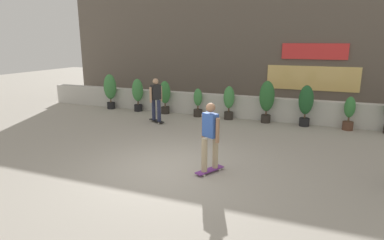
{
  "coord_description": "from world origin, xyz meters",
  "views": [
    {
      "loc": [
        3.23,
        -6.68,
        3.08
      ],
      "look_at": [
        0.0,
        1.5,
        0.9
      ],
      "focal_mm": 30.16,
      "sensor_mm": 36.0,
      "label": 1
    }
  ],
  "objects_px": {
    "skater_foreground": "(210,135)",
    "potted_plant_2": "(165,95)",
    "potted_plant_0": "(110,89)",
    "skater_by_wall_right": "(156,98)",
    "potted_plant_7": "(349,113)",
    "potted_plant_1": "(138,93)",
    "potted_plant_5": "(267,98)",
    "potted_plant_6": "(306,103)",
    "potted_plant_3": "(198,102)",
    "potted_plant_4": "(229,101)"
  },
  "relations": [
    {
      "from": "skater_foreground",
      "to": "potted_plant_2",
      "type": "bearing_deg",
      "value": 125.37
    },
    {
      "from": "potted_plant_0",
      "to": "skater_by_wall_right",
      "type": "xyz_separation_m",
      "value": [
        3.15,
        -1.51,
        0.01
      ]
    },
    {
      "from": "potted_plant_7",
      "to": "potted_plant_2",
      "type": "bearing_deg",
      "value": -180.0
    },
    {
      "from": "potted_plant_2",
      "to": "potted_plant_1",
      "type": "bearing_deg",
      "value": -180.0
    },
    {
      "from": "potted_plant_7",
      "to": "skater_by_wall_right",
      "type": "height_order",
      "value": "skater_by_wall_right"
    },
    {
      "from": "potted_plant_0",
      "to": "potted_plant_1",
      "type": "xyz_separation_m",
      "value": [
        1.44,
        -0.0,
        -0.1
      ]
    },
    {
      "from": "potted_plant_5",
      "to": "potted_plant_6",
      "type": "bearing_deg",
      "value": 0.0
    },
    {
      "from": "potted_plant_6",
      "to": "potted_plant_3",
      "type": "bearing_deg",
      "value": 180.0
    },
    {
      "from": "skater_by_wall_right",
      "to": "potted_plant_2",
      "type": "bearing_deg",
      "value": 103.69
    },
    {
      "from": "potted_plant_0",
      "to": "potted_plant_3",
      "type": "relative_size",
      "value": 1.36
    },
    {
      "from": "potted_plant_4",
      "to": "potted_plant_7",
      "type": "bearing_deg",
      "value": 0.0
    },
    {
      "from": "potted_plant_3",
      "to": "potted_plant_5",
      "type": "distance_m",
      "value": 2.81
    },
    {
      "from": "potted_plant_1",
      "to": "potted_plant_2",
      "type": "relative_size",
      "value": 1.02
    },
    {
      "from": "skater_foreground",
      "to": "skater_by_wall_right",
      "type": "distance_m",
      "value": 5.19
    },
    {
      "from": "potted_plant_1",
      "to": "skater_foreground",
      "type": "relative_size",
      "value": 0.85
    },
    {
      "from": "potted_plant_0",
      "to": "potted_plant_1",
      "type": "relative_size",
      "value": 1.1
    },
    {
      "from": "potted_plant_6",
      "to": "skater_foreground",
      "type": "bearing_deg",
      "value": -109.2
    },
    {
      "from": "potted_plant_0",
      "to": "skater_foreground",
      "type": "relative_size",
      "value": 0.94
    },
    {
      "from": "potted_plant_3",
      "to": "potted_plant_2",
      "type": "bearing_deg",
      "value": -180.0
    },
    {
      "from": "potted_plant_0",
      "to": "potted_plant_4",
      "type": "xyz_separation_m",
      "value": [
        5.6,
        -0.0,
        -0.19
      ]
    },
    {
      "from": "potted_plant_2",
      "to": "potted_plant_4",
      "type": "bearing_deg",
      "value": -0.0
    },
    {
      "from": "potted_plant_7",
      "to": "skater_by_wall_right",
      "type": "relative_size",
      "value": 0.7
    },
    {
      "from": "potted_plant_1",
      "to": "potted_plant_7",
      "type": "distance_m",
      "value": 8.5
    },
    {
      "from": "potted_plant_5",
      "to": "potted_plant_7",
      "type": "distance_m",
      "value": 2.88
    },
    {
      "from": "potted_plant_2",
      "to": "skater_foreground",
      "type": "distance_m",
      "value": 6.6
    },
    {
      "from": "potted_plant_0",
      "to": "potted_plant_5",
      "type": "height_order",
      "value": "potted_plant_5"
    },
    {
      "from": "skater_foreground",
      "to": "skater_by_wall_right",
      "type": "relative_size",
      "value": 1.0
    },
    {
      "from": "potted_plant_1",
      "to": "potted_plant_2",
      "type": "bearing_deg",
      "value": 0.0
    },
    {
      "from": "potted_plant_3",
      "to": "potted_plant_4",
      "type": "distance_m",
      "value": 1.32
    },
    {
      "from": "potted_plant_6",
      "to": "skater_foreground",
      "type": "xyz_separation_m",
      "value": [
        -1.88,
        -5.38,
        0.06
      ]
    },
    {
      "from": "potted_plant_3",
      "to": "potted_plant_4",
      "type": "relative_size",
      "value": 0.88
    },
    {
      "from": "potted_plant_4",
      "to": "skater_foreground",
      "type": "height_order",
      "value": "skater_foreground"
    },
    {
      "from": "potted_plant_0",
      "to": "potted_plant_4",
      "type": "bearing_deg",
      "value": -0.0
    },
    {
      "from": "potted_plant_1",
      "to": "skater_foreground",
      "type": "distance_m",
      "value": 7.46
    },
    {
      "from": "potted_plant_1",
      "to": "potted_plant_6",
      "type": "bearing_deg",
      "value": 0.0
    },
    {
      "from": "potted_plant_2",
      "to": "potted_plant_3",
      "type": "relative_size",
      "value": 1.2
    },
    {
      "from": "skater_foreground",
      "to": "potted_plant_1",
      "type": "bearing_deg",
      "value": 133.8
    },
    {
      "from": "potted_plant_0",
      "to": "potted_plant_5",
      "type": "bearing_deg",
      "value": -0.0
    },
    {
      "from": "potted_plant_2",
      "to": "potted_plant_6",
      "type": "relative_size",
      "value": 0.93
    },
    {
      "from": "potted_plant_2",
      "to": "potted_plant_5",
      "type": "relative_size",
      "value": 0.88
    },
    {
      "from": "potted_plant_2",
      "to": "skater_foreground",
      "type": "bearing_deg",
      "value": -54.63
    },
    {
      "from": "potted_plant_1",
      "to": "potted_plant_7",
      "type": "relative_size",
      "value": 1.21
    },
    {
      "from": "potted_plant_3",
      "to": "potted_plant_7",
      "type": "distance_m",
      "value": 5.65
    },
    {
      "from": "potted_plant_2",
      "to": "potted_plant_3",
      "type": "xyz_separation_m",
      "value": [
        1.51,
        0.0,
        -0.2
      ]
    },
    {
      "from": "potted_plant_4",
      "to": "potted_plant_7",
      "type": "distance_m",
      "value": 4.34
    },
    {
      "from": "potted_plant_1",
      "to": "skater_foreground",
      "type": "height_order",
      "value": "skater_foreground"
    },
    {
      "from": "potted_plant_5",
      "to": "potted_plant_6",
      "type": "distance_m",
      "value": 1.41
    },
    {
      "from": "potted_plant_0",
      "to": "skater_by_wall_right",
      "type": "distance_m",
      "value": 3.5
    },
    {
      "from": "potted_plant_7",
      "to": "potted_plant_4",
      "type": "bearing_deg",
      "value": -180.0
    },
    {
      "from": "potted_plant_5",
      "to": "skater_foreground",
      "type": "height_order",
      "value": "skater_foreground"
    }
  ]
}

